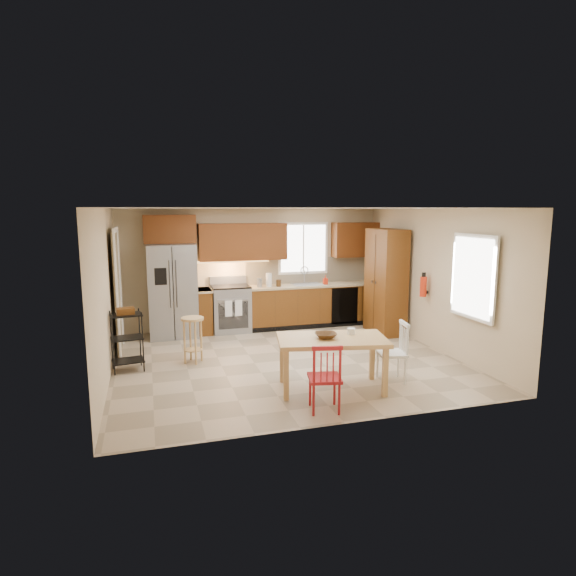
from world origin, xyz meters
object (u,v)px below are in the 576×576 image
at_px(dining_table, 332,364).
at_px(chair_white, 392,352).
at_px(range_stove, 231,309).
at_px(fire_extinguisher, 423,287).
at_px(utility_cart, 127,341).
at_px(table_bowl, 326,339).
at_px(chair_red, 325,377).
at_px(bar_stool, 193,340).
at_px(soap_bottle, 325,280).
at_px(refrigerator, 172,291).
at_px(pantry, 386,282).
at_px(table_jar, 351,333).

bearing_deg(dining_table, chair_white, 14.28).
height_order(range_stove, fire_extinguisher, fire_extinguisher).
bearing_deg(utility_cart, table_bowl, -39.62).
bearing_deg(dining_table, fire_extinguisher, 44.60).
bearing_deg(chair_white, fire_extinguisher, -32.06).
bearing_deg(fire_extinguisher, chair_red, -140.94).
bearing_deg(bar_stool, soap_bottle, 34.06).
xyz_separation_m(fire_extinguisher, bar_stool, (-4.12, 0.18, -0.72)).
distance_m(range_stove, bar_stool, 2.08).
relative_size(refrigerator, pantry, 0.87).
bearing_deg(range_stove, fire_extinguisher, -32.62).
height_order(chair_white, table_bowl, chair_white).
height_order(soap_bottle, utility_cart, soap_bottle).
distance_m(pantry, chair_red, 4.18).
height_order(fire_extinguisher, utility_cart, fire_extinguisher).
xyz_separation_m(range_stove, table_bowl, (0.71, -3.60, 0.27)).
distance_m(pantry, utility_cart, 5.06).
bearing_deg(table_jar, range_stove, 107.79).
bearing_deg(refrigerator, table_bowl, -62.30).
height_order(soap_bottle, chair_red, soap_bottle).
distance_m(table_jar, utility_cart, 3.45).
bearing_deg(dining_table, soap_bottle, 81.99).
xyz_separation_m(chair_red, bar_stool, (-1.39, 2.40, -0.06)).
distance_m(pantry, dining_table, 3.47).
bearing_deg(utility_cart, dining_table, -38.76).
bearing_deg(pantry, table_jar, -126.32).
bearing_deg(range_stove, table_jar, -72.21).
relative_size(pantry, utility_cart, 2.24).
bearing_deg(chair_red, range_stove, 107.32).
bearing_deg(chair_red, table_jar, 59.02).
distance_m(soap_bottle, chair_red, 4.49).
bearing_deg(chair_white, soap_bottle, 6.66).
xyz_separation_m(fire_extinguisher, table_bowl, (-2.47, -1.56, -0.37)).
relative_size(refrigerator, bar_stool, 2.42).
height_order(table_bowl, table_jar, table_jar).
bearing_deg(chair_white, utility_cart, 78.20).
height_order(chair_white, bar_stool, chair_white).
distance_m(chair_white, bar_stool, 3.18).
bearing_deg(table_bowl, table_jar, 12.53).
distance_m(fire_extinguisher, bar_stool, 4.18).
bearing_deg(bar_stool, table_jar, -35.48).
bearing_deg(bar_stool, refrigerator, 100.04).
bearing_deg(table_jar, refrigerator, 123.43).
height_order(fire_extinguisher, table_bowl, fire_extinguisher).
xyz_separation_m(refrigerator, table_jar, (2.28, -3.45, -0.15)).
distance_m(soap_bottle, table_jar, 3.55).
xyz_separation_m(refrigerator, bar_stool, (0.21, -1.79, -0.53)).
xyz_separation_m(table_bowl, table_jar, (0.42, 0.09, 0.03)).
height_order(refrigerator, dining_table, refrigerator).
relative_size(chair_white, bar_stool, 1.16).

